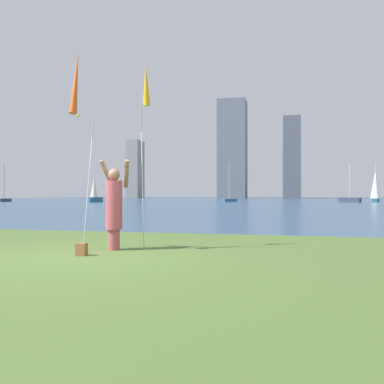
{
  "coord_description": "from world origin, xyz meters",
  "views": [
    {
      "loc": [
        3.64,
        -6.69,
        1.21
      ],
      "look_at": [
        -0.02,
        10.25,
        1.26
      ],
      "focal_mm": 36.83,
      "sensor_mm": 36.0,
      "label": 1
    }
  ],
  "objects_px": {
    "sailboat_2": "(375,187)",
    "sailboat_7": "(350,199)",
    "bag": "(82,249)",
    "sailboat_4": "(4,200)",
    "sailboat_6": "(229,200)",
    "person": "(114,205)",
    "kite_flag_right": "(146,91)",
    "sailboat_0": "(94,191)",
    "kite_flag_left": "(76,88)"
  },
  "relations": [
    {
      "from": "kite_flag_left",
      "to": "sailboat_4",
      "type": "distance_m",
      "value": 55.12
    },
    {
      "from": "person",
      "to": "kite_flag_left",
      "type": "distance_m",
      "value": 2.55
    },
    {
      "from": "kite_flag_right",
      "to": "sailboat_2",
      "type": "relative_size",
      "value": 0.74
    },
    {
      "from": "sailboat_7",
      "to": "bag",
      "type": "bearing_deg",
      "value": -104.93
    },
    {
      "from": "person",
      "to": "sailboat_4",
      "type": "relative_size",
      "value": 0.35
    },
    {
      "from": "kite_flag_left",
      "to": "sailboat_2",
      "type": "relative_size",
      "value": 0.75
    },
    {
      "from": "bag",
      "to": "sailboat_6",
      "type": "xyz_separation_m",
      "value": [
        -3.12,
        50.25,
        0.17
      ]
    },
    {
      "from": "bag",
      "to": "sailboat_7",
      "type": "height_order",
      "value": "sailboat_7"
    },
    {
      "from": "person",
      "to": "sailboat_0",
      "type": "bearing_deg",
      "value": 133.78
    },
    {
      "from": "kite_flag_left",
      "to": "sailboat_2",
      "type": "distance_m",
      "value": 53.73
    },
    {
      "from": "kite_flag_left",
      "to": "sailboat_2",
      "type": "height_order",
      "value": "sailboat_2"
    },
    {
      "from": "bag",
      "to": "sailboat_2",
      "type": "bearing_deg",
      "value": 71.69
    },
    {
      "from": "kite_flag_right",
      "to": "sailboat_0",
      "type": "distance_m",
      "value": 47.31
    },
    {
      "from": "kite_flag_left",
      "to": "sailboat_7",
      "type": "distance_m",
      "value": 52.4
    },
    {
      "from": "sailboat_2",
      "to": "sailboat_7",
      "type": "relative_size",
      "value": 1.04
    },
    {
      "from": "bag",
      "to": "sailboat_0",
      "type": "height_order",
      "value": "sailboat_0"
    },
    {
      "from": "sailboat_2",
      "to": "sailboat_7",
      "type": "height_order",
      "value": "sailboat_2"
    },
    {
      "from": "person",
      "to": "sailboat_0",
      "type": "height_order",
      "value": "sailboat_0"
    },
    {
      "from": "person",
      "to": "sailboat_4",
      "type": "xyz_separation_m",
      "value": [
        -35.35,
        42.2,
        -0.66
      ]
    },
    {
      "from": "kite_flag_right",
      "to": "sailboat_2",
      "type": "bearing_deg",
      "value": 72.25
    },
    {
      "from": "sailboat_4",
      "to": "sailboat_7",
      "type": "distance_m",
      "value": 49.23
    },
    {
      "from": "kite_flag_right",
      "to": "bag",
      "type": "xyz_separation_m",
      "value": [
        -0.91,
        -1.14,
        -3.31
      ]
    },
    {
      "from": "kite_flag_right",
      "to": "sailboat_2",
      "type": "xyz_separation_m",
      "value": [
        16.04,
        50.1,
        -1.3
      ]
    },
    {
      "from": "sailboat_4",
      "to": "bag",
      "type": "bearing_deg",
      "value": -50.86
    },
    {
      "from": "sailboat_4",
      "to": "sailboat_2",
      "type": "bearing_deg",
      "value": 8.93
    },
    {
      "from": "sailboat_2",
      "to": "bag",
      "type": "bearing_deg",
      "value": -108.31
    },
    {
      "from": "kite_flag_left",
      "to": "sailboat_6",
      "type": "height_order",
      "value": "sailboat_6"
    },
    {
      "from": "sailboat_2",
      "to": "sailboat_4",
      "type": "distance_m",
      "value": 52.68
    },
    {
      "from": "person",
      "to": "sailboat_2",
      "type": "xyz_separation_m",
      "value": [
        16.66,
        50.38,
        1.19
      ]
    },
    {
      "from": "person",
      "to": "sailboat_2",
      "type": "relative_size",
      "value": 0.35
    },
    {
      "from": "kite_flag_left",
      "to": "person",
      "type": "bearing_deg",
      "value": 38.37
    },
    {
      "from": "sailboat_0",
      "to": "sailboat_2",
      "type": "distance_m",
      "value": 38.72
    },
    {
      "from": "kite_flag_right",
      "to": "sailboat_6",
      "type": "relative_size",
      "value": 0.72
    },
    {
      "from": "person",
      "to": "kite_flag_right",
      "type": "relative_size",
      "value": 0.48
    },
    {
      "from": "person",
      "to": "kite_flag_left",
      "type": "bearing_deg",
      "value": -124.5
    },
    {
      "from": "sailboat_4",
      "to": "sailboat_6",
      "type": "bearing_deg",
      "value": 12.67
    },
    {
      "from": "bag",
      "to": "sailboat_4",
      "type": "bearing_deg",
      "value": 129.14
    },
    {
      "from": "sailboat_6",
      "to": "sailboat_7",
      "type": "height_order",
      "value": "sailboat_6"
    },
    {
      "from": "person",
      "to": "kite_flag_left",
      "type": "relative_size",
      "value": 0.47
    },
    {
      "from": "sailboat_0",
      "to": "sailboat_6",
      "type": "distance_m",
      "value": 19.2
    },
    {
      "from": "person",
      "to": "kite_flag_right",
      "type": "xyz_separation_m",
      "value": [
        0.62,
        0.27,
        2.49
      ]
    },
    {
      "from": "sailboat_4",
      "to": "sailboat_6",
      "type": "height_order",
      "value": "sailboat_6"
    },
    {
      "from": "kite_flag_right",
      "to": "sailboat_0",
      "type": "relative_size",
      "value": 0.86
    },
    {
      "from": "sailboat_0",
      "to": "person",
      "type": "bearing_deg",
      "value": -63.35
    },
    {
      "from": "kite_flag_right",
      "to": "sailboat_0",
      "type": "bearing_deg",
      "value": 117.47
    },
    {
      "from": "kite_flag_right",
      "to": "sailboat_7",
      "type": "height_order",
      "value": "sailboat_7"
    },
    {
      "from": "person",
      "to": "bag",
      "type": "relative_size",
      "value": 7.99
    },
    {
      "from": "sailboat_2",
      "to": "sailboat_6",
      "type": "bearing_deg",
      "value": -177.17
    },
    {
      "from": "kite_flag_right",
      "to": "sailboat_4",
      "type": "xyz_separation_m",
      "value": [
        -35.97,
        41.93,
        -3.15
      ]
    },
    {
      "from": "person",
      "to": "sailboat_4",
      "type": "bearing_deg",
      "value": 147.09
    }
  ]
}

